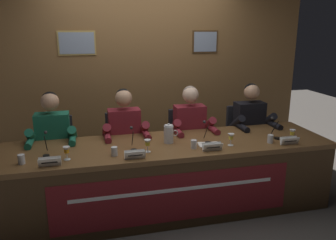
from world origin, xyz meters
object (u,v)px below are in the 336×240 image
object	(u,v)px
juice_glass_far_right	(292,133)
nameplate_far_left	(50,162)
document_stack_center_right	(209,145)
water_cup_center_right	(194,145)
panelist_center_left	(125,135)
water_cup_far_right	(270,139)
microphone_center_left	(133,143)
nameplate_center_right	(213,147)
juice_glass_far_left	(67,151)
water_pitcher_central	(169,134)
microphone_far_left	(46,148)
chair_center_left	(124,152)
panelist_far_left	(53,140)
chair_far_left	(56,158)
chair_center_right	(186,147)
microphone_center_right	(207,136)
juice_glass_center_right	(231,137)
conference_table	(171,168)
water_cup_center_left	(114,152)
nameplate_far_right	(289,141)
nameplate_center_left	(135,155)
panelist_center_right	(192,130)
chair_far_right	(243,142)
microphone_far_right	(275,131)
water_cup_far_left	(21,160)
panelist_far_right	(252,126)
juice_glass_center_left	(147,143)

from	to	relation	value
juice_glass_far_right	nameplate_far_left	bearing A→B (deg)	-177.49
document_stack_center_right	water_cup_center_right	bearing A→B (deg)	-163.85
panelist_center_left	water_cup_far_right	size ratio (longest dim) A/B	14.61
microphone_center_left	nameplate_center_right	size ratio (longest dim) A/B	1.10
juice_glass_far_left	water_pitcher_central	world-z (taller)	water_pitcher_central
nameplate_far_left	water_pitcher_central	world-z (taller)	water_pitcher_central
microphone_far_left	chair_center_left	distance (m)	1.11
panelist_far_left	water_pitcher_central	distance (m)	1.26
juice_glass_far_right	water_pitcher_central	distance (m)	1.30
chair_far_left	chair_center_right	distance (m)	1.56
chair_far_left	panelist_far_left	size ratio (longest dim) A/B	0.74
nameplate_center_right	water_cup_center_right	size ratio (longest dim) A/B	2.31
chair_center_left	microphone_center_right	size ratio (longest dim) A/B	4.23
juice_glass_center_right	juice_glass_far_left	bearing A→B (deg)	-179.81
conference_table	water_cup_center_left	world-z (taller)	water_cup_center_left
chair_far_left	chair_center_right	size ratio (longest dim) A/B	1.00
nameplate_far_right	water_pitcher_central	xyz separation A→B (m)	(-1.19, 0.35, 0.05)
juice_glass_center_right	panelist_center_left	bearing A→B (deg)	147.39
nameplate_center_left	document_stack_center_right	distance (m)	0.81
panelist_center_right	nameplate_far_right	distance (m)	1.11
panelist_far_left	chair_far_right	world-z (taller)	panelist_far_left
microphone_far_right	water_cup_far_left	bearing A→B (deg)	-177.32
panelist_far_right	juice_glass_far_right	size ratio (longest dim) A/B	10.02
document_stack_center_right	panelist_center_left	bearing A→B (deg)	143.32
nameplate_far_left	microphone_center_right	distance (m)	1.56
panelist_center_right	chair_far_right	bearing A→B (deg)	14.38
conference_table	chair_center_left	bearing A→B (deg)	117.73
juice_glass_far_left	panelist_center_left	xyz separation A→B (m)	(0.61, 0.64, -0.10)
panelist_center_right	panelist_far_right	world-z (taller)	same
conference_table	juice_glass_far_right	bearing A→B (deg)	-5.16
chair_far_left	microphone_center_left	world-z (taller)	microphone_center_left
nameplate_far_left	microphone_far_right	world-z (taller)	microphone_far_right
juice_glass_far_left	chair_center_left	bearing A→B (deg)	54.24
water_cup_center_left	juice_glass_far_right	xyz separation A→B (m)	(1.86, -0.02, 0.05)
chair_far_left	water_pitcher_central	distance (m)	1.38
juice_glass_center_left	water_pitcher_central	size ratio (longest dim) A/B	0.59
panelist_center_left	microphone_center_right	world-z (taller)	panelist_center_left
nameplate_center_left	chair_center_left	bearing A→B (deg)	89.72
water_pitcher_central	nameplate_center_right	bearing A→B (deg)	-43.57
nameplate_center_right	panelist_far_right	xyz separation A→B (m)	(0.80, 0.74, -0.05)
chair_center_left	microphone_far_right	distance (m)	1.76
chair_far_left	chair_far_right	xyz separation A→B (m)	(2.34, 0.00, 0.00)
conference_table	water_pitcher_central	size ratio (longest dim) A/B	16.29
water_cup_center_right	chair_far_right	world-z (taller)	chair_far_right
juice_glass_far_right	nameplate_center_left	bearing A→B (deg)	-176.14
juice_glass_center_left	water_cup_center_left	distance (m)	0.32
chair_far_left	water_cup_far_left	size ratio (longest dim) A/B	10.76
juice_glass_far_left	microphone_center_left	world-z (taller)	microphone_center_left
juice_glass_center_left	chair_far_right	distance (m)	1.68
nameplate_center_right	juice_glass_far_right	xyz separation A→B (m)	(0.92, 0.08, 0.05)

